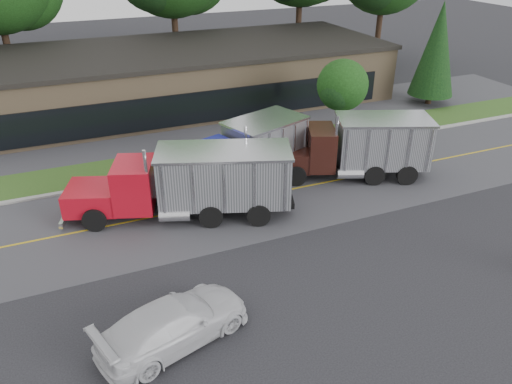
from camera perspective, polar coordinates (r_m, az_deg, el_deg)
ground at (r=18.66m, az=6.85°, el=-13.62°), size 140.00×140.00×0.00m
road at (r=25.38m, az=-2.99°, el=-1.13°), size 60.00×8.00×0.02m
center_line at (r=25.38m, az=-2.99°, el=-1.13°), size 60.00×0.12×0.01m
curb at (r=28.94m, az=-5.86°, el=2.61°), size 60.00×0.30×0.12m
grass_verge at (r=30.51m, az=-6.88°, el=3.94°), size 60.00×3.40×0.03m
far_parking at (r=35.00m, az=-9.25°, el=6.99°), size 60.00×7.00×0.02m
strip_mall at (r=40.40m, az=-8.85°, el=12.85°), size 32.00×12.00×4.00m
evergreen_right at (r=41.34m, az=19.97°, el=15.11°), size 3.40×3.40×7.73m
tree_verge at (r=33.37m, az=9.88°, el=11.68°), size 3.52×3.31×5.02m
dump_truck_red at (r=23.54m, az=-7.16°, el=1.22°), size 10.71×5.81×3.36m
dump_truck_blue at (r=26.54m, az=-0.49°, el=4.60°), size 7.50×4.75×3.36m
dump_truck_maroon at (r=27.91m, az=11.85°, el=5.21°), size 8.70×5.40×3.36m
rally_car at (r=17.27m, az=-9.34°, el=-14.51°), size 5.71×3.65×1.54m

